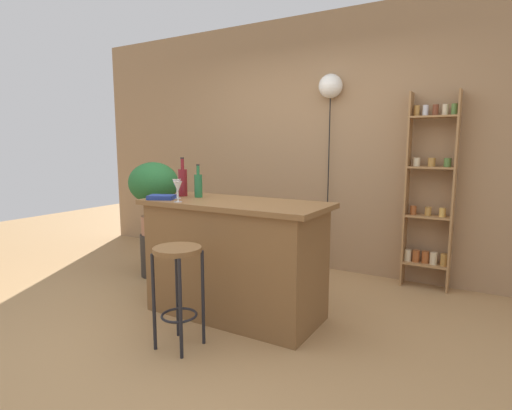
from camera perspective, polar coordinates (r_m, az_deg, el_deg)
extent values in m
plane|color=#A37A4C|center=(3.31, -5.85, -16.60)|extent=(12.00, 12.00, 0.00)
cube|color=#997551|center=(4.71, 8.26, 8.35)|extent=(6.40, 0.10, 2.80)
cube|color=brown|center=(3.38, -2.91, -7.80)|extent=(1.39, 0.62, 0.91)
cube|color=brown|center=(3.28, -2.98, 0.19)|extent=(1.51, 0.68, 0.04)
cylinder|color=black|center=(2.93, -14.05, -13.01)|extent=(0.02, 0.02, 0.68)
cylinder|color=black|center=(2.78, -10.48, -14.10)|extent=(0.02, 0.02, 0.68)
cylinder|color=black|center=(3.09, -10.93, -11.77)|extent=(0.02, 0.02, 0.68)
cylinder|color=black|center=(2.95, -7.40, -12.69)|extent=(0.02, 0.02, 0.68)
torus|color=black|center=(2.98, -10.66, -14.85)|extent=(0.25, 0.25, 0.02)
cylinder|color=brown|center=(2.83, -10.91, -6.14)|extent=(0.33, 0.33, 0.03)
cube|color=#9E7042|center=(4.29, 20.26, 1.84)|extent=(0.02, 0.18, 1.89)
cube|color=#9E7042|center=(4.23, 25.84, 1.44)|extent=(0.02, 0.18, 1.89)
cube|color=#9E7042|center=(4.38, 22.50, -7.60)|extent=(0.40, 0.18, 0.02)
cylinder|color=beige|center=(4.39, 20.38, -6.56)|extent=(0.07, 0.07, 0.12)
cylinder|color=#994C23|center=(4.38, 21.39, -6.64)|extent=(0.07, 0.07, 0.12)
cylinder|color=#994C23|center=(4.38, 22.52, -6.72)|extent=(0.07, 0.07, 0.12)
cylinder|color=beige|center=(4.35, 23.49, -6.85)|extent=(0.07, 0.07, 0.12)
cylinder|color=#AD7A38|center=(4.35, 24.73, -6.94)|extent=(0.07, 0.07, 0.12)
cube|color=#9E7042|center=(4.28, 22.85, -1.50)|extent=(0.40, 0.18, 0.02)
cylinder|color=#994C23|center=(4.30, 21.05, -0.67)|extent=(0.06, 0.06, 0.08)
cylinder|color=#AD7A38|center=(4.28, 22.86, -0.82)|extent=(0.06, 0.06, 0.08)
cylinder|color=gold|center=(4.26, 24.54, -0.95)|extent=(0.06, 0.06, 0.08)
cube|color=#9E7042|center=(4.23, 23.21, 4.82)|extent=(0.40, 0.18, 0.02)
cylinder|color=beige|center=(4.25, 21.46, 5.61)|extent=(0.07, 0.07, 0.08)
cylinder|color=#AD7A38|center=(4.24, 23.27, 5.50)|extent=(0.07, 0.07, 0.08)
cylinder|color=#4C7033|center=(4.21, 25.13, 5.38)|extent=(0.07, 0.07, 0.08)
cube|color=#9E7042|center=(4.24, 23.59, 11.21)|extent=(0.40, 0.18, 0.02)
cylinder|color=#AD7A38|center=(4.27, 21.48, 12.10)|extent=(0.05, 0.05, 0.10)
cylinder|color=silver|center=(4.26, 22.54, 12.06)|extent=(0.05, 0.05, 0.10)
cylinder|color=brown|center=(4.24, 23.74, 12.01)|extent=(0.05, 0.05, 0.10)
cylinder|color=beige|center=(4.23, 24.86, 11.95)|extent=(0.05, 0.05, 0.10)
cylinder|color=#4C7033|center=(4.22, 25.92, 11.90)|extent=(0.05, 0.05, 0.10)
cylinder|color=#2D2823|center=(4.56, -13.74, -6.74)|extent=(0.32, 0.32, 0.45)
cylinder|color=#A86B4C|center=(4.48, -13.89, -2.72)|extent=(0.29, 0.29, 0.20)
cylinder|color=brown|center=(4.45, -13.97, -0.45)|extent=(0.03, 0.03, 0.16)
ellipsoid|color=#23602D|center=(4.42, -14.09, 3.01)|extent=(0.54, 0.49, 0.43)
cylinder|color=#236638|center=(3.54, -8.04, 2.64)|extent=(0.07, 0.07, 0.20)
cylinder|color=#236638|center=(3.53, -8.08, 4.84)|extent=(0.03, 0.03, 0.08)
cylinder|color=black|center=(3.53, -8.10, 5.55)|extent=(0.03, 0.03, 0.01)
cylinder|color=maroon|center=(3.66, -10.16, 3.08)|extent=(0.08, 0.08, 0.24)
cylinder|color=maroon|center=(3.65, -10.23, 5.64)|extent=(0.03, 0.03, 0.09)
cylinder|color=black|center=(3.64, -10.25, 6.45)|extent=(0.03, 0.03, 0.01)
cylinder|color=silver|center=(3.28, -10.79, 0.45)|extent=(0.06, 0.06, 0.00)
cylinder|color=silver|center=(3.28, -10.81, 1.13)|extent=(0.01, 0.01, 0.08)
cone|color=silver|center=(3.27, -10.85, 2.52)|extent=(0.07, 0.07, 0.08)
cylinder|color=silver|center=(3.49, -10.92, 0.90)|extent=(0.06, 0.06, 0.00)
cylinder|color=silver|center=(3.48, -10.94, 1.54)|extent=(0.01, 0.01, 0.08)
cone|color=silver|center=(3.47, -10.98, 2.85)|extent=(0.07, 0.07, 0.08)
cube|color=navy|center=(3.48, -13.03, 1.07)|extent=(0.25, 0.22, 0.03)
cylinder|color=black|center=(4.55, 10.02, 3.33)|extent=(0.01, 0.01, 2.01)
sphere|color=white|center=(4.57, 10.35, 15.98)|extent=(0.25, 0.25, 0.25)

